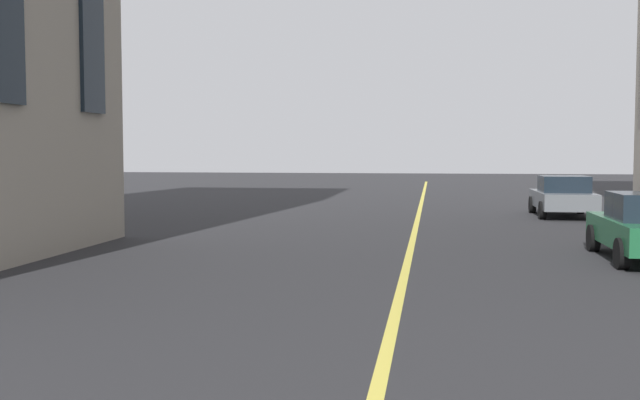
% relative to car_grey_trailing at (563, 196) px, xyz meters
% --- Properties ---
extents(lane_centre_line, '(80.00, 0.16, 0.01)m').
position_rel_car_grey_trailing_xyz_m(lane_centre_line, '(-11.37, 4.90, -0.70)').
color(lane_centre_line, '#D8C64C').
rests_on(lane_centre_line, ground_plane).
extents(car_grey_trailing, '(3.90, 1.89, 1.40)m').
position_rel_car_grey_trailing_xyz_m(car_grey_trailing, '(0.00, 0.00, 0.00)').
color(car_grey_trailing, slate).
rests_on(car_grey_trailing, ground_plane).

